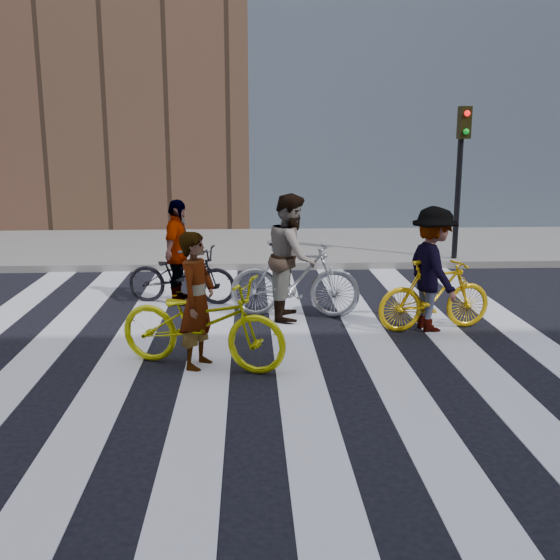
{
  "coord_description": "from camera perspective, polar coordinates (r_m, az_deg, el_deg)",
  "views": [
    {
      "loc": [
        -0.03,
        -8.3,
        2.8
      ],
      "look_at": [
        0.38,
        0.3,
        0.86
      ],
      "focal_mm": 42.0,
      "sensor_mm": 36.0,
      "label": 1
    }
  ],
  "objects": [
    {
      "name": "bike_dark_rear",
      "position": [
        11.03,
        -8.57,
        0.43
      ],
      "size": [
        1.92,
        0.97,
        0.96
      ],
      "primitive_type": "imported",
      "rotation": [
        0.0,
        0.0,
        1.38
      ],
      "color": "black",
      "rests_on": "ground"
    },
    {
      "name": "sidewalk_far",
      "position": [
        16.04,
        -2.62,
        2.92
      ],
      "size": [
        100.0,
        5.0,
        0.15
      ],
      "primitive_type": "cube",
      "color": "gray",
      "rests_on": "ground"
    },
    {
      "name": "ground",
      "position": [
        8.76,
        -2.42,
        -5.94
      ],
      "size": [
        100.0,
        100.0,
        0.0
      ],
      "primitive_type": "plane",
      "color": "black",
      "rests_on": "ground"
    },
    {
      "name": "rider_right",
      "position": [
        9.57,
        13.16,
        0.9
      ],
      "size": [
        0.87,
        1.26,
        1.79
      ],
      "primitive_type": "imported",
      "rotation": [
        0.0,
        0.0,
        1.76
      ],
      "color": "slate",
      "rests_on": "ground"
    },
    {
      "name": "rider_left",
      "position": [
        7.9,
        -7.22,
        -1.8
      ],
      "size": [
        0.59,
        0.71,
        1.67
      ],
      "primitive_type": "imported",
      "rotation": [
        0.0,
        0.0,
        1.21
      ],
      "color": "slate",
      "rests_on": "ground"
    },
    {
      "name": "bike_yellow_left",
      "position": [
        7.97,
        -6.81,
        -3.68
      ],
      "size": [
        2.27,
        1.46,
        1.13
      ],
      "primitive_type": "imported",
      "rotation": [
        0.0,
        0.0,
        1.21
      ],
      "color": "#D5DA0C",
      "rests_on": "ground"
    },
    {
      "name": "traffic_signal",
      "position": [
        14.34,
        15.49,
        10.18
      ],
      "size": [
        0.22,
        0.42,
        3.33
      ],
      "color": "black",
      "rests_on": "ground"
    },
    {
      "name": "bike_yellow_right",
      "position": [
        9.67,
        13.33,
        -1.29
      ],
      "size": [
        1.79,
        0.8,
        1.04
      ],
      "primitive_type": "imported",
      "rotation": [
        0.0,
        0.0,
        1.76
      ],
      "color": "#E9B20C",
      "rests_on": "ground"
    },
    {
      "name": "rider_rear",
      "position": [
        10.96,
        -8.9,
        2.41
      ],
      "size": [
        0.61,
        1.08,
        1.74
      ],
      "primitive_type": "imported",
      "rotation": [
        0.0,
        0.0,
        1.38
      ],
      "color": "slate",
      "rests_on": "ground"
    },
    {
      "name": "rider_mid",
      "position": [
        9.96,
        1.02,
        2.05
      ],
      "size": [
        0.83,
        1.01,
        1.92
      ],
      "primitive_type": "imported",
      "rotation": [
        0.0,
        0.0,
        1.45
      ],
      "color": "slate",
      "rests_on": "ground"
    },
    {
      "name": "zebra_crosswalk",
      "position": [
        8.76,
        -2.42,
        -5.9
      ],
      "size": [
        8.25,
        10.0,
        0.01
      ],
      "color": "silver",
      "rests_on": "ground"
    },
    {
      "name": "bike_silver_mid",
      "position": [
        10.03,
        1.3,
        0.05
      ],
      "size": [
        2.05,
        0.79,
        1.2
      ],
      "primitive_type": "imported",
      "rotation": [
        0.0,
        0.0,
        1.45
      ],
      "color": "#ABAEB5",
      "rests_on": "ground"
    }
  ]
}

